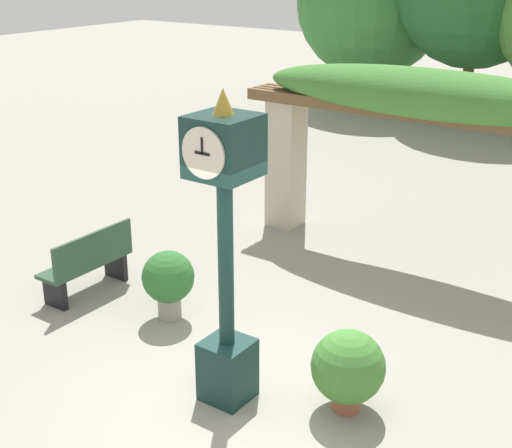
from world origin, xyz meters
The scene contains 6 objects.
ground_plane centered at (0.00, 0.00, 0.00)m, with size 60.00×60.00×0.00m, color gray.
pedestal_clock centered at (-0.09, -0.06, 1.69)m, with size 0.57×0.61×3.17m.
pergola centered at (0.00, 4.41, 2.15)m, with size 5.68×1.09×2.78m.
potted_plant_near_left centered at (-1.70, 0.86, 0.53)m, with size 0.65×0.65×0.89m.
potted_plant_near_right centered at (1.00, 0.46, 0.47)m, with size 0.74×0.74×0.85m.
park_bench centered at (-3.03, 0.77, 0.43)m, with size 0.42×1.33×0.89m.
Camera 1 is at (3.71, -4.96, 4.30)m, focal length 50.00 mm.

